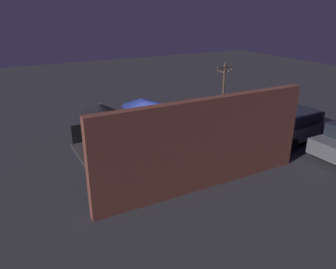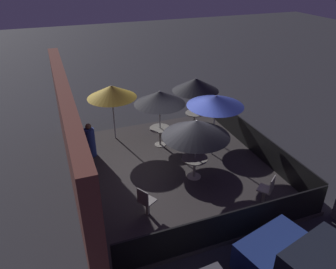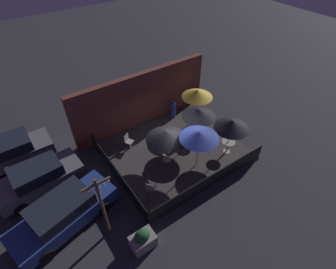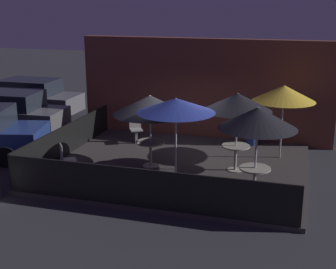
{
  "view_description": "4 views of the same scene",
  "coord_description": "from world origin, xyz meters",
  "px_view_note": "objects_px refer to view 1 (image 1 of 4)",
  "views": [
    {
      "loc": [
        6.53,
        12.5,
        6.52
      ],
      "look_at": [
        -0.09,
        0.26,
        1.09
      ],
      "focal_mm": 35.0,
      "sensor_mm": 36.0,
      "label": 1
    },
    {
      "loc": [
        -8.83,
        3.63,
        6.57
      ],
      "look_at": [
        0.44,
        0.15,
        1.22
      ],
      "focal_mm": 35.0,
      "sensor_mm": 36.0,
      "label": 2
    },
    {
      "loc": [
        -6.35,
        -8.43,
        10.72
      ],
      "look_at": [
        -0.06,
        0.53,
        1.0
      ],
      "focal_mm": 28.0,
      "sensor_mm": 36.0,
      "label": 3
    },
    {
      "loc": [
        3.41,
        -12.53,
        4.77
      ],
      "look_at": [
        -0.23,
        -0.3,
        1.11
      ],
      "focal_mm": 50.0,
      "sensor_mm": 36.0,
      "label": 4
    }
  ],
  "objects_px": {
    "patio_umbrella_2": "(100,109)",
    "dining_table_0": "(174,136)",
    "dining_table_1": "(131,148)",
    "light_post": "(223,90)",
    "parked_car_0": "(256,113)",
    "patio_umbrella_0": "(174,111)",
    "patio_chair_0": "(192,122)",
    "patio_umbrella_3": "(116,133)",
    "patio_chair_1": "(220,147)",
    "patio_umbrella_4": "(142,102)",
    "dining_table_2": "(102,137)",
    "planter_box": "(197,112)",
    "patio_umbrella_1": "(129,118)",
    "parked_car_1": "(296,125)",
    "patron_0": "(153,173)"
  },
  "relations": [
    {
      "from": "patio_umbrella_2",
      "to": "dining_table_0",
      "type": "distance_m",
      "value": 3.73
    },
    {
      "from": "dining_table_1",
      "to": "light_post",
      "type": "xyz_separation_m",
      "value": [
        -6.81,
        -2.34,
        1.32
      ]
    },
    {
      "from": "parked_car_0",
      "to": "patio_umbrella_0",
      "type": "bearing_deg",
      "value": -8.69
    },
    {
      "from": "light_post",
      "to": "patio_chair_0",
      "type": "bearing_deg",
      "value": 12.19
    },
    {
      "from": "dining_table_0",
      "to": "patio_umbrella_3",
      "type": "bearing_deg",
      "value": 27.7
    },
    {
      "from": "patio_chair_1",
      "to": "light_post",
      "type": "xyz_separation_m",
      "value": [
        -3.19,
        -4.04,
        1.39
      ]
    },
    {
      "from": "patio_umbrella_4",
      "to": "dining_table_0",
      "type": "xyz_separation_m",
      "value": [
        -1.1,
        1.23,
        -1.54
      ]
    },
    {
      "from": "dining_table_2",
      "to": "planter_box",
      "type": "xyz_separation_m",
      "value": [
        -6.64,
        -1.89,
        -0.26
      ]
    },
    {
      "from": "dining_table_1",
      "to": "patio_umbrella_1",
      "type": "bearing_deg",
      "value": -0.9
    },
    {
      "from": "patio_umbrella_4",
      "to": "dining_table_0",
      "type": "height_order",
      "value": "patio_umbrella_4"
    },
    {
      "from": "patio_umbrella_0",
      "to": "patio_chair_0",
      "type": "height_order",
      "value": "patio_umbrella_0"
    },
    {
      "from": "parked_car_0",
      "to": "patio_chair_1",
      "type": "bearing_deg",
      "value": 15.63
    },
    {
      "from": "parked_car_1",
      "to": "dining_table_1",
      "type": "bearing_deg",
      "value": -15.6
    },
    {
      "from": "patio_umbrella_1",
      "to": "patron_0",
      "type": "bearing_deg",
      "value": 86.48
    },
    {
      "from": "patio_umbrella_4",
      "to": "planter_box",
      "type": "distance_m",
      "value": 5.36
    },
    {
      "from": "patio_umbrella_2",
      "to": "patio_umbrella_3",
      "type": "xyz_separation_m",
      "value": [
        0.42,
        3.3,
        -0.01
      ]
    },
    {
      "from": "patio_umbrella_2",
      "to": "patio_chair_1",
      "type": "bearing_deg",
      "value": 141.47
    },
    {
      "from": "parked_car_1",
      "to": "patio_umbrella_4",
      "type": "bearing_deg",
      "value": -28.83
    },
    {
      "from": "dining_table_0",
      "to": "light_post",
      "type": "relative_size",
      "value": 0.24
    },
    {
      "from": "patio_umbrella_4",
      "to": "parked_car_0",
      "type": "height_order",
      "value": "patio_umbrella_4"
    },
    {
      "from": "dining_table_1",
      "to": "patio_chair_0",
      "type": "relative_size",
      "value": 0.87
    },
    {
      "from": "dining_table_2",
      "to": "patio_umbrella_3",
      "type": "bearing_deg",
      "value": 82.81
    },
    {
      "from": "patio_umbrella_4",
      "to": "parked_car_0",
      "type": "distance_m",
      "value": 7.01
    },
    {
      "from": "patio_umbrella_1",
      "to": "dining_table_2",
      "type": "bearing_deg",
      "value": -67.64
    },
    {
      "from": "dining_table_1",
      "to": "dining_table_0",
      "type": "bearing_deg",
      "value": -171.79
    },
    {
      "from": "patio_umbrella_2",
      "to": "patio_umbrella_3",
      "type": "distance_m",
      "value": 3.32
    },
    {
      "from": "dining_table_2",
      "to": "parked_car_0",
      "type": "height_order",
      "value": "parked_car_0"
    },
    {
      "from": "dining_table_1",
      "to": "patron_0",
      "type": "distance_m",
      "value": 2.64
    },
    {
      "from": "patio_umbrella_0",
      "to": "dining_table_2",
      "type": "height_order",
      "value": "patio_umbrella_0"
    },
    {
      "from": "patio_chair_1",
      "to": "patron_0",
      "type": "relative_size",
      "value": 0.72
    },
    {
      "from": "patio_umbrella_1",
      "to": "planter_box",
      "type": "xyz_separation_m",
      "value": [
        -5.91,
        -3.67,
        -1.63
      ]
    },
    {
      "from": "dining_table_2",
      "to": "patio_chair_1",
      "type": "xyz_separation_m",
      "value": [
        -4.36,
        3.47,
        -0.09
      ]
    },
    {
      "from": "patio_umbrella_2",
      "to": "patio_umbrella_0",
      "type": "bearing_deg",
      "value": 155.55
    },
    {
      "from": "patio_umbrella_1",
      "to": "patio_umbrella_3",
      "type": "distance_m",
      "value": 1.9
    },
    {
      "from": "patio_umbrella_0",
      "to": "dining_table_0",
      "type": "distance_m",
      "value": 1.23
    },
    {
      "from": "dining_table_1",
      "to": "dining_table_2",
      "type": "xyz_separation_m",
      "value": [
        0.73,
        -1.78,
        0.02
      ]
    },
    {
      "from": "dining_table_1",
      "to": "parked_car_0",
      "type": "bearing_deg",
      "value": -173.63
    },
    {
      "from": "patio_umbrella_0",
      "to": "patio_chair_0",
      "type": "xyz_separation_m",
      "value": [
        -1.93,
        -1.46,
        -1.32
      ]
    },
    {
      "from": "patio_umbrella_3",
      "to": "dining_table_1",
      "type": "bearing_deg",
      "value": -127.03
    },
    {
      "from": "patron_0",
      "to": "planter_box",
      "type": "relative_size",
      "value": 1.21
    },
    {
      "from": "dining_table_0",
      "to": "patio_umbrella_2",
      "type": "bearing_deg",
      "value": -24.45
    },
    {
      "from": "patio_umbrella_2",
      "to": "parked_car_1",
      "type": "distance_m",
      "value": 9.92
    },
    {
      "from": "patron_0",
      "to": "patio_chair_0",
      "type": "bearing_deg",
      "value": 126.25
    },
    {
      "from": "patio_umbrella_3",
      "to": "patio_umbrella_0",
      "type": "bearing_deg",
      "value": -152.3
    },
    {
      "from": "planter_box",
      "to": "dining_table_0",
      "type": "bearing_deg",
      "value": 43.51
    },
    {
      "from": "patio_umbrella_2",
      "to": "patio_chair_1",
      "type": "relative_size",
      "value": 2.42
    },
    {
      "from": "patio_umbrella_4",
      "to": "dining_table_1",
      "type": "bearing_deg",
      "value": 50.1
    },
    {
      "from": "patio_umbrella_1",
      "to": "planter_box",
      "type": "distance_m",
      "value": 7.15
    },
    {
      "from": "dining_table_2",
      "to": "patio_chair_0",
      "type": "distance_m",
      "value": 5.08
    },
    {
      "from": "dining_table_0",
      "to": "patron_0",
      "type": "relative_size",
      "value": 0.65
    }
  ]
}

